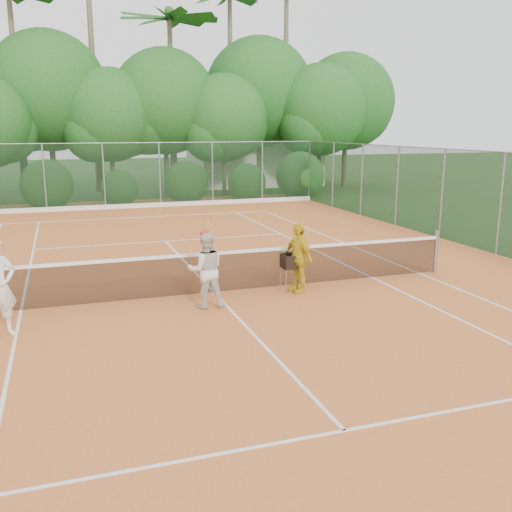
{
  "coord_description": "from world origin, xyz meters",
  "views": [
    {
      "loc": [
        -3.12,
        -12.15,
        3.72
      ],
      "look_at": [
        0.6,
        -1.2,
        1.1
      ],
      "focal_mm": 40.0,
      "sensor_mm": 36.0,
      "label": 1
    }
  ],
  "objects": [
    {
      "name": "stray_ball_b",
      "position": [
        0.78,
        12.63,
        0.05
      ],
      "size": [
        0.07,
        0.07,
        0.07
      ],
      "primitive_type": "sphere",
      "color": "#D1E134",
      "rests_on": "clay_court"
    },
    {
      "name": "club_building",
      "position": [
        9.0,
        24.0,
        1.5
      ],
      "size": [
        8.0,
        5.0,
        3.0
      ],
      "primitive_type": "cube",
      "color": "beige",
      "rests_on": "ground"
    },
    {
      "name": "court_markings",
      "position": [
        0.0,
        0.0,
        0.02
      ],
      "size": [
        11.03,
        23.83,
        0.01
      ],
      "color": "white",
      "rests_on": "clay_court"
    },
    {
      "name": "ball_hopper",
      "position": [
        1.7,
        -0.41,
        0.71
      ],
      "size": [
        0.38,
        0.38,
        0.87
      ],
      "rotation": [
        0.0,
        0.0,
        -0.4
      ],
      "color": "gray",
      "rests_on": "clay_court"
    },
    {
      "name": "player_yellow",
      "position": [
        1.85,
        -0.5,
        0.82
      ],
      "size": [
        0.62,
        1.01,
        1.6
      ],
      "primitive_type": "imported",
      "rotation": [
        0.0,
        0.0,
        -1.31
      ],
      "color": "gold",
      "rests_on": "clay_court"
    },
    {
      "name": "ground",
      "position": [
        0.0,
        0.0,
        0.0
      ],
      "size": [
        120.0,
        120.0,
        0.0
      ],
      "primitive_type": "plane",
      "color": "#214117",
      "rests_on": "ground"
    },
    {
      "name": "fence_back",
      "position": [
        0.0,
        15.0,
        1.52
      ],
      "size": [
        18.07,
        0.07,
        3.0
      ],
      "color": "#19381E",
      "rests_on": "clay_court"
    },
    {
      "name": "tropical_treeline",
      "position": [
        1.43,
        20.22,
        5.11
      ],
      "size": [
        32.1,
        8.49,
        15.03
      ],
      "color": "brown",
      "rests_on": "ground"
    },
    {
      "name": "player_center_grp",
      "position": [
        -0.42,
        -0.95,
        0.83
      ],
      "size": [
        0.83,
        0.68,
        1.64
      ],
      "color": "silver",
      "rests_on": "clay_court"
    },
    {
      "name": "clay_court",
      "position": [
        0.0,
        0.0,
        0.01
      ],
      "size": [
        18.0,
        36.0,
        0.02
      ],
      "primitive_type": "cube",
      "color": "orange",
      "rests_on": "ground"
    },
    {
      "name": "tennis_net",
      "position": [
        0.0,
        0.0,
        0.53
      ],
      "size": [
        11.97,
        0.1,
        1.1
      ],
      "color": "gray",
      "rests_on": "clay_court"
    },
    {
      "name": "stray_ball_a",
      "position": [
        1.07,
        11.72,
        0.05
      ],
      "size": [
        0.07,
        0.07,
        0.07
      ],
      "primitive_type": "sphere",
      "color": "#BFCD2F",
      "rests_on": "clay_court"
    },
    {
      "name": "stray_ball_c",
      "position": [
        2.2,
        9.34,
        0.05
      ],
      "size": [
        0.07,
        0.07,
        0.07
      ],
      "primitive_type": "sphere",
      "color": "#E2ED37",
      "rests_on": "clay_court"
    }
  ]
}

